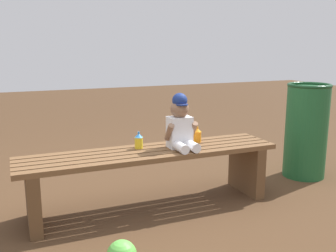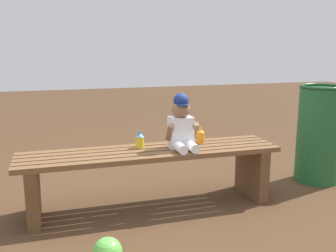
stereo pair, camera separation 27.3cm
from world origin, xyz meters
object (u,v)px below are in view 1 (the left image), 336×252
(sippy_cup_left, at_px, (139,141))
(sippy_cup_right, at_px, (197,135))
(trash_bin, at_px, (306,130))
(park_bench, at_px, (151,168))
(child_figure, at_px, (181,124))

(sippy_cup_left, relative_size, sippy_cup_right, 1.00)
(sippy_cup_right, distance_m, trash_bin, 1.12)
(park_bench, relative_size, trash_bin, 2.22)
(park_bench, bearing_deg, child_figure, -4.19)
(trash_bin, bearing_deg, park_bench, -175.32)
(child_figure, relative_size, trash_bin, 0.48)
(child_figure, distance_m, sippy_cup_right, 0.25)
(child_figure, xyz_separation_m, trash_bin, (1.31, 0.14, -0.19))
(sippy_cup_left, xyz_separation_m, sippy_cup_right, (0.48, 0.00, 0.00))
(child_figure, relative_size, sippy_cup_left, 3.26)
(park_bench, height_order, child_figure, child_figure)
(sippy_cup_right, bearing_deg, trash_bin, 1.98)
(sippy_cup_left, bearing_deg, park_bench, -54.52)
(park_bench, distance_m, trash_bin, 1.54)
(child_figure, distance_m, sippy_cup_left, 0.33)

